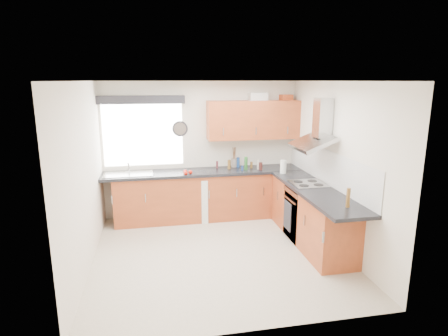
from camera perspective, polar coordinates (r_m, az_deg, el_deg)
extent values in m
plane|color=beige|center=(5.70, -0.88, -12.91)|extent=(3.60, 3.60, 0.00)
cube|color=white|center=(5.11, -0.98, 13.12)|extent=(3.60, 3.60, 0.02)
cube|color=silver|center=(7.01, -3.48, 2.85)|extent=(3.60, 0.02, 2.50)
cube|color=silver|center=(3.58, 4.11, -7.37)|extent=(3.60, 0.02, 2.50)
cube|color=silver|center=(5.27, -20.58, -1.45)|extent=(0.02, 3.60, 2.50)
cube|color=silver|center=(5.84, 16.73, 0.22)|extent=(0.02, 3.60, 2.50)
cube|color=silver|center=(6.90, -12.22, 4.93)|extent=(1.40, 0.02, 1.10)
cube|color=black|center=(6.75, -12.49, 10.12)|extent=(1.50, 0.18, 0.14)
cube|color=white|center=(6.12, 15.32, 0.20)|extent=(0.01, 3.00, 0.54)
cube|color=brown|center=(6.91, -3.90, -4.31)|extent=(3.00, 0.58, 0.86)
cube|color=brown|center=(7.26, 8.77, -3.57)|extent=(0.60, 0.60, 0.86)
cube|color=brown|center=(6.08, 13.12, -7.13)|extent=(0.58, 2.10, 0.86)
cube|color=black|center=(6.79, -3.11, -0.63)|extent=(3.60, 0.62, 0.05)
cube|color=black|center=(5.80, 13.86, -3.42)|extent=(0.62, 2.42, 0.05)
cube|color=black|center=(6.21, 12.48, -6.73)|extent=(0.56, 0.58, 0.85)
cube|color=#A9ABAD|center=(6.06, 12.71, -2.34)|extent=(0.52, 0.52, 0.01)
cube|color=brown|center=(6.95, 4.50, 7.33)|extent=(1.70, 0.35, 0.70)
cube|color=silver|center=(6.93, -4.31, -4.56)|extent=(0.68, 0.67, 0.80)
cylinder|color=black|center=(6.89, -6.71, 5.95)|extent=(0.28, 0.04, 0.28)
cube|color=silver|center=(7.03, 5.14, 10.81)|extent=(0.34, 0.25, 0.14)
cube|color=#C84F22|center=(7.21, 9.44, 10.58)|extent=(0.23, 0.20, 0.10)
cylinder|color=gray|center=(7.07, 1.56, 0.79)|extent=(0.14, 0.14, 0.16)
cylinder|color=silver|center=(6.65, 9.02, 0.18)|extent=(0.12, 0.12, 0.23)
cylinder|color=navy|center=(7.05, 2.16, 0.88)|extent=(0.06, 0.06, 0.19)
cylinder|color=brown|center=(6.99, 4.20, 0.47)|extent=(0.05, 0.05, 0.12)
cylinder|color=brown|center=(6.90, 0.78, 0.54)|extent=(0.06, 0.06, 0.17)
cylinder|color=#541E23|center=(6.97, -1.06, 0.51)|extent=(0.04, 0.04, 0.13)
cylinder|color=olive|center=(7.01, 5.37, 0.36)|extent=(0.06, 0.06, 0.09)
cylinder|color=navy|center=(6.80, 2.80, 0.00)|extent=(0.04, 0.04, 0.09)
cylinder|color=#3B1815|center=(6.86, 5.61, 0.29)|extent=(0.07, 0.07, 0.14)
cylinder|color=#20591F|center=(6.84, 3.36, 0.71)|extent=(0.06, 0.06, 0.24)
cylinder|color=#BFB5A3|center=(6.89, 5.22, 0.49)|extent=(0.04, 0.04, 0.17)
cylinder|color=brown|center=(5.08, 18.40, -4.31)|extent=(0.05, 0.05, 0.26)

